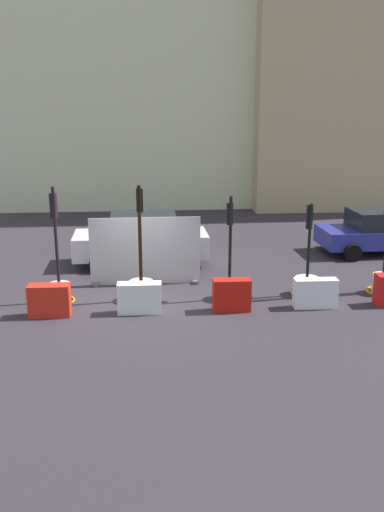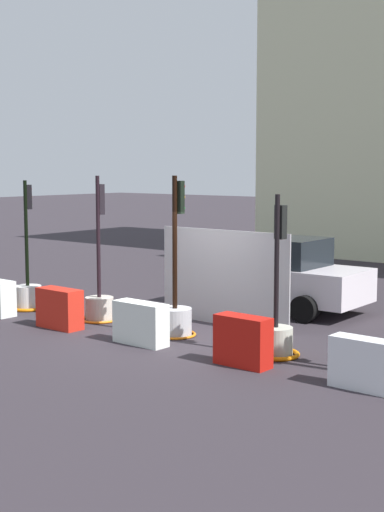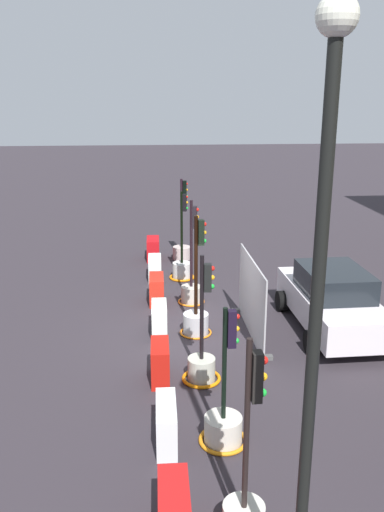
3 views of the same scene
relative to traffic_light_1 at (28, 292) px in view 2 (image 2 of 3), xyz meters
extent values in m
plane|color=#2E282E|center=(4.57, -0.01, -0.42)|extent=(120.00, 120.00, 0.00)
cylinder|color=silver|center=(0.00, 0.00, -0.13)|extent=(0.65, 0.65, 0.57)
cylinder|color=black|center=(0.00, 0.00, 1.40)|extent=(0.08, 0.08, 2.51)
cube|color=black|center=(-0.02, 0.10, 2.26)|extent=(0.17, 0.16, 0.58)
sphere|color=red|center=(-0.04, 0.18, 2.45)|extent=(0.09, 0.09, 0.09)
sphere|color=orange|center=(-0.04, 0.18, 2.26)|extent=(0.09, 0.09, 0.09)
sphere|color=green|center=(-0.04, 0.18, 2.07)|extent=(0.09, 0.09, 0.09)
torus|color=orange|center=(0.00, 0.00, -0.37)|extent=(0.89, 0.89, 0.08)
cylinder|color=#B9AFA3|center=(2.31, 0.12, -0.15)|extent=(0.63, 0.63, 0.53)
cylinder|color=black|center=(2.31, 0.12, 1.45)|extent=(0.09, 0.09, 2.67)
cube|color=black|center=(2.28, 0.22, 2.26)|extent=(0.20, 0.16, 0.66)
sphere|color=red|center=(2.27, 0.30, 2.48)|extent=(0.11, 0.11, 0.11)
sphere|color=orange|center=(2.27, 0.30, 2.26)|extent=(0.11, 0.11, 0.11)
sphere|color=green|center=(2.27, 0.30, 2.04)|extent=(0.11, 0.11, 0.11)
torus|color=orange|center=(2.31, 0.12, -0.39)|extent=(0.83, 0.83, 0.06)
cylinder|color=#AEACB0|center=(4.56, 0.04, -0.13)|extent=(0.68, 0.68, 0.56)
cylinder|color=black|center=(4.56, 0.04, 1.47)|extent=(0.10, 0.10, 2.65)
cube|color=black|center=(4.58, 0.17, 2.37)|extent=(0.18, 0.17, 0.65)
sphere|color=red|center=(4.59, 0.26, 2.59)|extent=(0.11, 0.11, 0.11)
sphere|color=orange|center=(4.59, 0.26, 2.37)|extent=(0.11, 0.11, 0.11)
sphere|color=green|center=(4.59, 0.26, 2.15)|extent=(0.11, 0.11, 0.11)
torus|color=orange|center=(4.56, 0.04, -0.39)|extent=(0.85, 0.85, 0.05)
cylinder|color=#B1B2A2|center=(7.02, -0.07, -0.15)|extent=(0.61, 0.61, 0.53)
cylinder|color=black|center=(7.02, -0.07, 1.30)|extent=(0.09, 0.09, 2.38)
cube|color=black|center=(7.01, 0.05, 1.99)|extent=(0.18, 0.17, 0.60)
sphere|color=red|center=(7.01, 0.15, 2.19)|extent=(0.11, 0.11, 0.11)
sphere|color=orange|center=(7.01, 0.15, 1.99)|extent=(0.11, 0.11, 0.11)
sphere|color=green|center=(7.01, 0.15, 1.79)|extent=(0.11, 0.11, 0.11)
torus|color=orange|center=(7.02, -0.07, -0.37)|extent=(0.88, 0.88, 0.08)
cube|color=red|center=(2.21, -0.94, 0.00)|extent=(1.06, 0.46, 0.84)
cube|color=silver|center=(4.52, -0.93, -0.01)|extent=(1.15, 0.42, 0.82)
cube|color=#B7160E|center=(6.93, -0.98, 0.02)|extent=(1.00, 0.42, 0.87)
cube|color=silver|center=(9.21, -0.94, -0.02)|extent=(1.17, 0.39, 0.80)
cube|color=silver|center=(4.56, 3.71, 0.27)|extent=(4.50, 1.85, 0.77)
cube|color=black|center=(4.66, 3.71, 0.99)|extent=(2.18, 1.61, 0.66)
cylinder|color=black|center=(5.94, 4.68, -0.11)|extent=(0.61, 0.29, 0.60)
cylinder|color=black|center=(5.96, 2.77, -0.11)|extent=(0.61, 0.29, 0.60)
cylinder|color=black|center=(3.16, 4.64, -0.11)|extent=(0.61, 0.29, 0.60)
cylinder|color=black|center=(3.19, 2.74, -0.11)|extent=(0.61, 0.29, 0.60)
cube|color=#A09FA3|center=(4.70, 1.50, 0.61)|extent=(3.31, 0.04, 2.05)
cube|color=#4C4C4C|center=(3.21, 1.50, -0.37)|extent=(0.16, 0.50, 0.10)
cube|color=#4C4C4C|center=(6.19, 1.50, -0.37)|extent=(0.16, 0.50, 0.10)
camera|label=1|loc=(4.65, -14.80, 4.94)|focal=39.38mm
camera|label=2|loc=(13.97, -11.13, 2.96)|focal=51.85mm
camera|label=3|loc=(17.56, -1.22, 5.63)|focal=37.32mm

